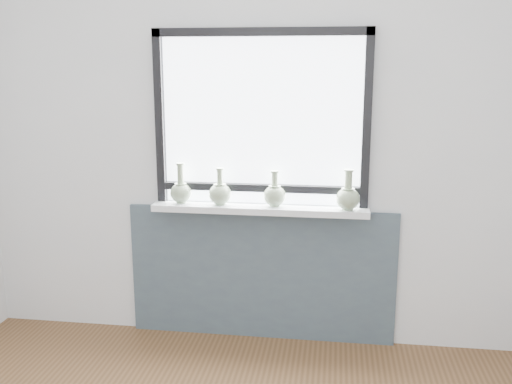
# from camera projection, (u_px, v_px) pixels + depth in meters

# --- Properties ---
(back_wall) EXTENTS (3.60, 0.02, 2.60)m
(back_wall) POSITION_uv_depth(u_px,v_px,m) (262.00, 138.00, 3.48)
(back_wall) COLOR silver
(back_wall) RESTS_ON ground
(apron_panel) EXTENTS (1.70, 0.03, 0.86)m
(apron_panel) POSITION_uv_depth(u_px,v_px,m) (261.00, 274.00, 3.65)
(apron_panel) COLOR #41545D
(apron_panel) RESTS_ON ground
(windowsill) EXTENTS (1.32, 0.18, 0.04)m
(windowsill) POSITION_uv_depth(u_px,v_px,m) (260.00, 209.00, 3.48)
(windowsill) COLOR white
(windowsill) RESTS_ON apron_panel
(window) EXTENTS (1.30, 0.06, 1.05)m
(window) POSITION_uv_depth(u_px,v_px,m) (261.00, 116.00, 3.42)
(window) COLOR black
(window) RESTS_ON windowsill
(vase_a) EXTENTS (0.13, 0.13, 0.25)m
(vase_a) POSITION_uv_depth(u_px,v_px,m) (181.00, 191.00, 3.53)
(vase_a) COLOR #95AD87
(vase_a) RESTS_ON windowsill
(vase_b) EXTENTS (0.14, 0.14, 0.23)m
(vase_b) POSITION_uv_depth(u_px,v_px,m) (220.00, 193.00, 3.49)
(vase_b) COLOR #95AD87
(vase_b) RESTS_ON windowsill
(vase_c) EXTENTS (0.14, 0.14, 0.22)m
(vase_c) POSITION_uv_depth(u_px,v_px,m) (275.00, 194.00, 3.45)
(vase_c) COLOR #95AD87
(vase_c) RESTS_ON windowsill
(vase_d) EXTENTS (0.14, 0.14, 0.24)m
(vase_d) POSITION_uv_depth(u_px,v_px,m) (348.00, 197.00, 3.36)
(vase_d) COLOR #95AD87
(vase_d) RESTS_ON windowsill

